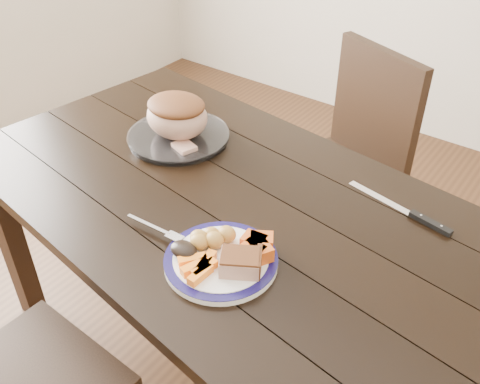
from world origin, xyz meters
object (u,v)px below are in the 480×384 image
Objects in this scene: dining_table at (222,218)px; dinner_plate at (221,261)px; carving_knife at (417,216)px; serving_platter at (179,137)px; pork_slice at (240,263)px; chair_far at (348,155)px; fork at (158,230)px; roast_joint at (177,117)px.

dinner_plate is at bearing -51.95° from dining_table.
serving_platter is at bearing -163.76° from carving_knife.
serving_platter is at bearing 144.73° from pork_slice.
chair_far is at bearing 97.68° from dinner_plate.
chair_far is 2.88× the size of serving_platter.
roast_joint is (-0.28, 0.39, 0.06)m from fork.
pork_slice reaches higher than carving_knife.
serving_platter is 0.48m from fork.
chair_far is at bearing 59.67° from roast_joint.
chair_far is 0.72m from serving_platter.
fork reaches higher than dinner_plate.
dinner_plate reaches higher than carving_knife.
chair_far is at bearing 101.18° from pork_slice.
dining_table is 0.27m from fork.
pork_slice is at bearing -44.13° from dining_table.
chair_far is 5.22× the size of fork.
carving_knife is at bearing 24.55° from dining_table.
pork_slice is at bearing -35.27° from serving_platter.
pork_slice is 0.25m from fork.
fork is (-0.06, -0.97, 0.25)m from chair_far.
serving_platter is 0.79m from carving_knife.
roast_joint reaches higher than dinner_plate.
dining_table is at bearing -144.74° from carving_knife.
serving_platter is at bearing 0.00° from roast_joint.
fork is 0.56× the size of carving_knife.
serving_platter is at bearing 141.76° from dinner_plate.
pork_slice is at bearing -4.76° from dinner_plate.
carving_knife is (0.49, 0.22, 0.10)m from dining_table.
roast_joint reaches higher than carving_knife.
chair_far reaches higher than pork_slice.
chair_far reaches higher than serving_platter.
fork is (0.28, -0.39, 0.01)m from serving_platter.
pork_slice is (0.06, -0.01, 0.03)m from dinner_plate.
dining_table is 0.75m from chair_far.
roast_joint is at bearing 141.76° from dinner_plate.
dining_table is at bearing -26.43° from roast_joint.
pork_slice is (0.24, -0.23, 0.13)m from dining_table.
fork is at bearing -54.01° from roast_joint.
chair_far is 3.39× the size of dinner_plate.
roast_joint is (-0.34, -0.58, 0.31)m from chair_far.
roast_joint is at bearing 122.65° from fork.
dinner_plate is 0.86× the size of carving_knife.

